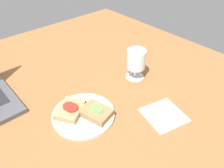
{
  "coord_description": "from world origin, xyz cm",
  "views": [
    {
      "loc": [
        -33.52,
        -52.9,
        56.83
      ],
      "look_at": [
        8.49,
        -5.52,
        8.0
      ],
      "focal_mm": 35.0,
      "sensor_mm": 36.0,
      "label": 1
    }
  ],
  "objects_px": {
    "wine_glass": "(136,61)",
    "napkin": "(164,115)",
    "plate": "(84,115)",
    "sandwich_with_tomato": "(70,109)",
    "sandwich_with_cucumber": "(96,112)"
  },
  "relations": [
    {
      "from": "plate",
      "to": "sandwich_with_cucumber",
      "type": "height_order",
      "value": "sandwich_with_cucumber"
    },
    {
      "from": "sandwich_with_tomato",
      "to": "napkin",
      "type": "distance_m",
      "value": 0.32
    },
    {
      "from": "sandwich_with_tomato",
      "to": "wine_glass",
      "type": "relative_size",
      "value": 1.01
    },
    {
      "from": "plate",
      "to": "napkin",
      "type": "xyz_separation_m",
      "value": [
        0.21,
        -0.18,
        -0.0
      ]
    },
    {
      "from": "sandwich_with_cucumber",
      "to": "napkin",
      "type": "relative_size",
      "value": 0.91
    },
    {
      "from": "sandwich_with_tomato",
      "to": "napkin",
      "type": "relative_size",
      "value": 1.01
    },
    {
      "from": "sandwich_with_tomato",
      "to": "napkin",
      "type": "height_order",
      "value": "sandwich_with_tomato"
    },
    {
      "from": "plate",
      "to": "sandwich_with_tomato",
      "type": "bearing_deg",
      "value": 129.67
    },
    {
      "from": "sandwich_with_cucumber",
      "to": "wine_glass",
      "type": "bearing_deg",
      "value": 15.86
    },
    {
      "from": "sandwich_with_cucumber",
      "to": "sandwich_with_tomato",
      "type": "xyz_separation_m",
      "value": [
        -0.06,
        0.07,
        0.0
      ]
    },
    {
      "from": "sandwich_with_cucumber",
      "to": "plate",
      "type": "bearing_deg",
      "value": 129.79
    },
    {
      "from": "napkin",
      "to": "wine_glass",
      "type": "bearing_deg",
      "value": 68.26
    },
    {
      "from": "sandwich_with_tomato",
      "to": "wine_glass",
      "type": "bearing_deg",
      "value": 1.37
    },
    {
      "from": "wine_glass",
      "to": "napkin",
      "type": "distance_m",
      "value": 0.25
    },
    {
      "from": "plate",
      "to": "napkin",
      "type": "relative_size",
      "value": 1.66
    }
  ]
}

